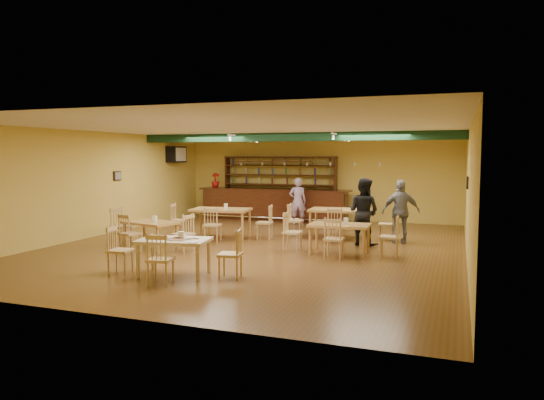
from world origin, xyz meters
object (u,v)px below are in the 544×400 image
at_px(dining_table_d, 339,239).
at_px(near_table, 174,257).
at_px(dining_table_a, 221,223).
at_px(dining_table_c, 151,235).
at_px(bar_counter, 274,205).
at_px(patron_bar, 298,201).
at_px(dining_table_b, 340,224).
at_px(patron_right_a, 364,212).

height_order(dining_table_d, near_table, near_table).
relative_size(dining_table_a, dining_table_c, 1.20).
distance_m(bar_counter, patron_bar, 1.43).
distance_m(dining_table_c, near_table, 3.14).
relative_size(dining_table_c, patron_bar, 0.86).
distance_m(dining_table_d, patron_bar, 5.14).
bearing_deg(dining_table_b, patron_bar, 125.67).
height_order(near_table, patron_right_a, patron_right_a).
height_order(dining_table_b, near_table, dining_table_b).
height_order(bar_counter, patron_right_a, patron_right_a).
bearing_deg(dining_table_d, dining_table_a, 159.76).
distance_m(dining_table_b, dining_table_d, 2.19).
bearing_deg(bar_counter, dining_table_c, -99.12).
bearing_deg(bar_counter, dining_table_a, -91.46).
relative_size(bar_counter, dining_table_b, 3.32).
distance_m(dining_table_b, patron_bar, 3.10).
xyz_separation_m(bar_counter, dining_table_b, (3.11, -3.19, -0.15)).
bearing_deg(patron_bar, dining_table_b, 109.77).
bearing_deg(dining_table_d, dining_table_c, -170.39).
height_order(dining_table_d, patron_right_a, patron_right_a).
distance_m(patron_bar, patron_right_a, 4.20).
distance_m(dining_table_c, dining_table_d, 4.69).
bearing_deg(dining_table_c, near_table, -34.14).
bearing_deg(patron_bar, dining_table_a, 49.32).
bearing_deg(patron_right_a, dining_table_a, 23.38).
bearing_deg(dining_table_a, patron_right_a, -6.81).
bearing_deg(dining_table_c, dining_table_a, 81.73).
height_order(dining_table_b, dining_table_d, dining_table_b).
xyz_separation_m(dining_table_a, patron_right_a, (4.01, 0.12, 0.46)).
relative_size(dining_table_a, patron_right_a, 0.94).
xyz_separation_m(dining_table_d, near_table, (-2.51, -3.30, 0.00)).
xyz_separation_m(dining_table_c, near_table, (2.08, -2.36, 0.02)).
xyz_separation_m(dining_table_a, near_table, (1.18, -4.51, -0.05)).
relative_size(near_table, patron_right_a, 0.77).
relative_size(dining_table_a, dining_table_d, 1.15).
bearing_deg(dining_table_c, patron_right_a, 39.32).
xyz_separation_m(near_table, patron_bar, (0.08, 7.81, 0.43)).
bearing_deg(patron_right_a, near_table, 80.14).
bearing_deg(dining_table_a, dining_table_d, -26.85).
relative_size(patron_bar, patron_right_a, 0.90).
height_order(bar_counter, dining_table_a, bar_counter).
xyz_separation_m(bar_counter, dining_table_a, (-0.11, -4.12, -0.16)).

